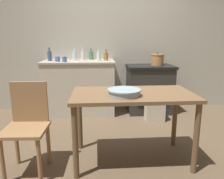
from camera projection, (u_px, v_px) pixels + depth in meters
name	position (u px, v px, depth m)	size (l,w,h in m)	color
ground_plane	(115.00, 144.00, 2.76)	(14.00, 14.00, 0.00)	brown
wall_back	(108.00, 40.00, 4.01)	(8.00, 0.07, 2.55)	#B2AD9E
counter_cabinet	(79.00, 87.00, 3.84)	(1.23, 0.62, 0.93)	beige
stove	(149.00, 89.00, 3.94)	(0.81, 0.61, 0.84)	#2D2B28
work_table	(132.00, 103.00, 2.28)	(1.25, 0.68, 0.76)	brown
chair	(27.00, 124.00, 2.14)	(0.42, 0.42, 0.89)	#997047
flour_sack	(155.00, 109.00, 3.53)	(0.30, 0.21, 0.39)	beige
stock_pot	(157.00, 60.00, 3.84)	(0.23, 0.23, 0.22)	#B77A47
mixing_bowl_large	(124.00, 92.00, 2.14)	(0.33, 0.33, 0.06)	#93A8B2
bottle_far_left	(99.00, 56.00, 3.77)	(0.06, 0.06, 0.21)	silver
bottle_left	(106.00, 56.00, 3.78)	(0.08, 0.08, 0.18)	olive
bottle_mid_left	(50.00, 56.00, 3.71)	(0.07, 0.07, 0.22)	#3D5675
bottle_center_left	(75.00, 56.00, 3.80)	(0.08, 0.08, 0.21)	silver
bottle_center	(91.00, 55.00, 3.94)	(0.08, 0.08, 0.20)	#517F5B
bottle_center_right	(83.00, 55.00, 3.85)	(0.07, 0.07, 0.21)	silver
cup_mid_right	(57.00, 59.00, 3.62)	(0.09, 0.09, 0.08)	#4C6B99
cup_right	(65.00, 59.00, 3.53)	(0.07, 0.07, 0.09)	#4C6B99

